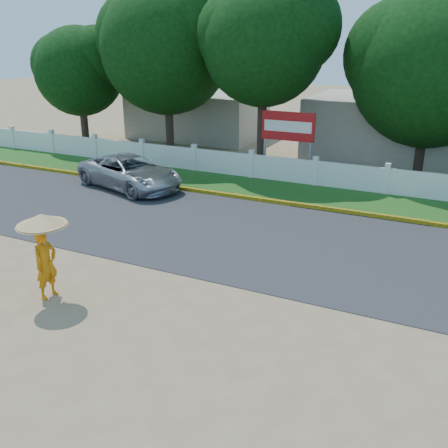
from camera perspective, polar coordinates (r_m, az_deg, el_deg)
name	(u,v)px	position (r m, az deg, el deg)	size (l,w,h in m)	color
ground	(189,298)	(12.60, -3.97, -8.45)	(120.00, 120.00, 0.00)	#9E8460
road	(257,237)	(16.27, 3.81, -1.46)	(60.00, 7.00, 0.02)	#38383A
grass_verge	(305,194)	(20.97, 9.20, 3.42)	(60.00, 3.50, 0.03)	#2D601E
curb	(292,204)	(19.40, 7.75, 2.29)	(40.00, 0.18, 0.16)	yellow
fence	(315,173)	(22.17, 10.38, 5.73)	(40.00, 0.10, 1.10)	silver
building_near	(409,130)	(28.02, 20.40, 10.06)	(10.00, 6.00, 3.20)	#B7AD99
building_far	(198,115)	(32.83, -2.99, 12.31)	(8.00, 5.00, 2.80)	#B7AD99
vehicle	(130,172)	(21.77, -10.69, 5.83)	(2.31, 5.01, 1.39)	#A4A5AB
monk_with_parasol	(44,244)	(12.79, -19.90, -2.14)	(1.21, 1.21, 2.20)	orange
billboard	(288,130)	(23.34, 7.31, 10.63)	(2.50, 0.13, 2.95)	gray
tree_row	(405,61)	(24.02, 20.02, 17.14)	(41.26, 8.05, 9.07)	#473828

